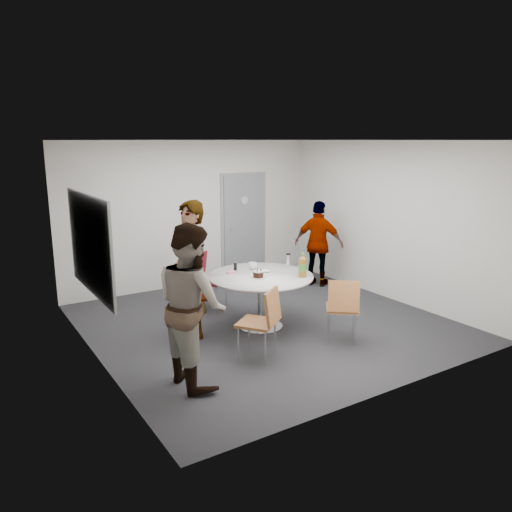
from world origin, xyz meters
TOP-DOWN VIEW (x-y plane):
  - floor at (0.00, 0.00)m, footprint 5.00×5.00m
  - ceiling at (0.00, 0.00)m, footprint 5.00×5.00m
  - wall_back at (0.00, 2.50)m, footprint 5.00×0.00m
  - wall_left at (-2.50, 0.00)m, footprint 0.00×5.00m
  - wall_right at (2.50, 0.00)m, footprint 0.00×5.00m
  - wall_front at (0.00, -2.50)m, footprint 5.00×0.00m
  - door at (1.10, 2.48)m, footprint 1.02×0.17m
  - whiteboard at (-2.46, 0.20)m, footprint 0.04×1.90m
  - table at (-0.13, -0.12)m, footprint 1.53×1.53m
  - chair_near_left at (-0.74, -1.08)m, footprint 0.63×0.64m
  - chair_near_right at (0.46, -1.19)m, footprint 0.62×0.63m
  - chair_far at (-0.46, 1.07)m, footprint 0.63×0.64m
  - person_main at (-1.15, 0.13)m, footprint 0.47×0.71m
  - person_left at (-1.73, -1.13)m, footprint 0.72×0.91m
  - person_right at (1.95, 1.15)m, footprint 0.83×1.01m

SIDE VIEW (x-z plane):
  - floor at x=0.00m, z-range 0.00..0.00m
  - chair_near_right at x=0.46m, z-range 0.10..1.01m
  - chair_near_left at x=-0.74m, z-range 0.10..1.03m
  - chair_far at x=-0.46m, z-range 0.10..1.03m
  - table at x=-0.13m, z-range 0.12..1.26m
  - person_right at x=1.95m, z-range 0.00..1.61m
  - person_left at x=-1.73m, z-range 0.00..1.84m
  - person_main at x=-1.15m, z-range 0.00..1.92m
  - door at x=1.10m, z-range -0.03..2.09m
  - wall_back at x=0.00m, z-range -1.15..3.85m
  - wall_left at x=-2.50m, z-range -1.15..3.85m
  - wall_right at x=2.50m, z-range -1.15..3.85m
  - wall_front at x=0.00m, z-range -1.15..3.85m
  - whiteboard at x=-2.46m, z-range 0.82..2.08m
  - ceiling at x=0.00m, z-range 2.70..2.70m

